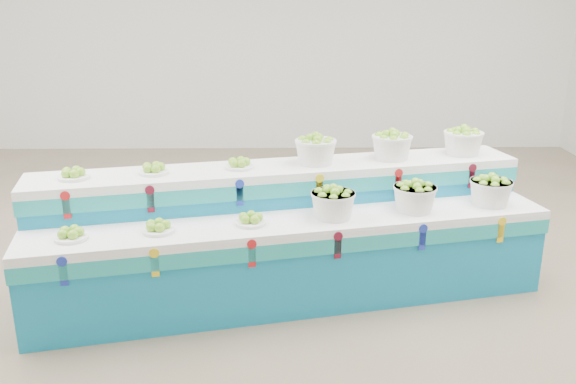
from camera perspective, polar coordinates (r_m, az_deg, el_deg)
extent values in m
plane|color=#6E5F48|center=(5.24, -4.86, -8.94)|extent=(10.00, 10.00, 0.00)
plane|color=silver|center=(9.67, -3.20, 15.74)|extent=(10.00, 0.00, 10.00)
cylinder|color=white|center=(4.56, -19.78, -3.64)|extent=(0.29, 0.29, 0.10)
cylinder|color=white|center=(4.52, -12.15, -3.13)|extent=(0.29, 0.29, 0.10)
cylinder|color=white|center=(4.58, -3.55, -2.48)|extent=(0.29, 0.29, 0.10)
cylinder|color=white|center=(4.95, -19.58, 1.72)|extent=(0.29, 0.29, 0.10)
cylinder|color=white|center=(4.91, -12.56, 2.23)|extent=(0.29, 0.29, 0.10)
cylinder|color=white|center=(4.96, -4.63, 2.77)|extent=(0.29, 0.29, 0.10)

